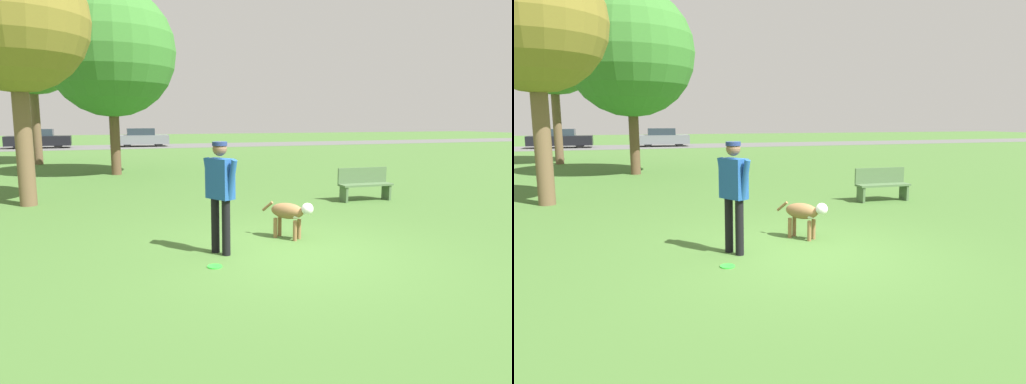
% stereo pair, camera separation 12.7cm
% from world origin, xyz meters
% --- Properties ---
extents(ground_plane, '(120.00, 120.00, 0.00)m').
position_xyz_m(ground_plane, '(0.00, 0.00, 0.00)').
color(ground_plane, '#426B2D').
extents(far_road_strip, '(120.00, 6.00, 0.01)m').
position_xyz_m(far_road_strip, '(0.00, 30.11, 0.01)').
color(far_road_strip, '#5B5B59').
rests_on(far_road_strip, ground_plane).
extents(person, '(0.42, 0.67, 1.74)m').
position_xyz_m(person, '(-1.02, 0.33, 1.04)').
color(person, black).
rests_on(person, ground_plane).
extents(dog, '(0.72, 0.87, 0.67)m').
position_xyz_m(dog, '(0.36, 0.81, 0.47)').
color(dog, olive).
rests_on(dog, ground_plane).
extents(frisbee, '(0.21, 0.21, 0.02)m').
position_xyz_m(frisbee, '(-1.27, -0.28, 0.01)').
color(frisbee, '#33D838').
rests_on(frisbee, ground_plane).
extents(tree_near_left, '(3.35, 3.35, 6.03)m').
position_xyz_m(tree_near_left, '(-4.40, 5.77, 4.32)').
color(tree_near_left, brown).
rests_on(tree_near_left, ground_plane).
extents(tree_far_left, '(4.94, 4.94, 8.12)m').
position_xyz_m(tree_far_left, '(-5.37, 17.01, 5.64)').
color(tree_far_left, brown).
rests_on(tree_far_left, ground_plane).
extents(tree_mid_center, '(4.73, 4.73, 6.89)m').
position_xyz_m(tree_mid_center, '(-2.12, 11.67, 4.51)').
color(tree_mid_center, brown).
rests_on(tree_mid_center, ground_plane).
extents(parked_car_black, '(4.42, 1.71, 1.39)m').
position_xyz_m(parked_car_black, '(-6.82, 30.30, 0.68)').
color(parked_car_black, black).
rests_on(parked_car_black, ground_plane).
extents(parked_car_grey, '(3.96, 1.95, 1.40)m').
position_xyz_m(parked_car_grey, '(0.52, 30.02, 0.68)').
color(parked_car_grey, slate).
rests_on(parked_car_grey, ground_plane).
extents(park_bench, '(1.41, 0.45, 0.84)m').
position_xyz_m(park_bench, '(3.71, 3.74, 0.45)').
color(park_bench, '#4C6B42').
rests_on(park_bench, ground_plane).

